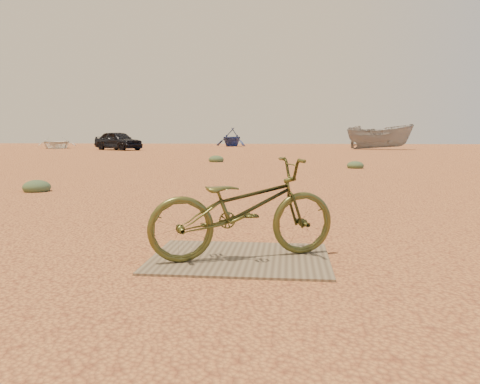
# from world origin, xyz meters

# --- Properties ---
(ground) EXTENTS (120.00, 120.00, 0.00)m
(ground) POSITION_xyz_m (0.00, 0.00, 0.00)
(ground) COLOR #D68649
(ground) RESTS_ON ground
(plywood_board) EXTENTS (1.66, 1.24, 0.02)m
(plywood_board) POSITION_xyz_m (0.17, -0.45, 0.01)
(plywood_board) COLOR #76674F
(plywood_board) RESTS_ON ground
(bicycle) EXTENTS (1.88, 1.23, 0.93)m
(bicycle) POSITION_xyz_m (0.20, -0.46, 0.49)
(bicycle) COLOR #4A4C21
(bicycle) RESTS_ON plywood_board
(car) EXTENTS (4.63, 3.77, 1.48)m
(car) POSITION_xyz_m (-12.83, 31.18, 0.74)
(car) COLOR black
(car) RESTS_ON ground
(boat_near_left) EXTENTS (5.01, 5.71, 0.98)m
(boat_near_left) POSITION_xyz_m (-20.18, 35.37, 0.49)
(boat_near_left) COLOR silver
(boat_near_left) RESTS_ON ground
(boat_far_left) EXTENTS (4.20, 4.54, 1.98)m
(boat_far_left) POSITION_xyz_m (-5.43, 44.53, 0.99)
(boat_far_left) COLOR navy
(boat_far_left) RESTS_ON ground
(boat_mid_right) EXTENTS (5.68, 3.61, 2.06)m
(boat_mid_right) POSITION_xyz_m (8.00, 35.00, 1.03)
(boat_mid_right) COLOR gray
(boat_mid_right) RESTS_ON ground
(kale_a) EXTENTS (0.56, 0.56, 0.31)m
(kale_a) POSITION_xyz_m (-4.60, 4.45, 0.00)
(kale_a) COLOR #4A6041
(kale_a) RESTS_ON ground
(kale_b) EXTENTS (0.59, 0.59, 0.33)m
(kale_b) POSITION_xyz_m (2.95, 12.17, 0.00)
(kale_b) COLOR #4A6041
(kale_b) RESTS_ON ground
(kale_c) EXTENTS (0.67, 0.67, 0.37)m
(kale_c) POSITION_xyz_m (-2.56, 15.54, 0.00)
(kale_c) COLOR #4A6041
(kale_c) RESTS_ON ground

